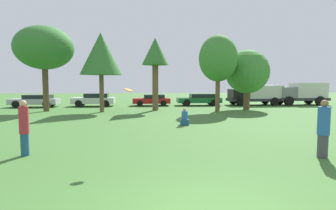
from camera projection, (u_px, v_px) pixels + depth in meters
person_thrower at (24, 127)px, 8.62m from camera, size 0.30×0.30×1.81m
person_catcher at (323, 129)px, 8.39m from camera, size 0.36×0.36×1.83m
frisbee at (128, 90)px, 8.33m from camera, size 0.28×0.27×0.15m
bystander_sitting at (185, 118)px, 15.03m from camera, size 0.46×0.38×0.98m
tree_0 at (44, 48)px, 21.99m from camera, size 4.72×4.72×7.03m
tree_1 at (101, 54)px, 21.42m from camera, size 3.36×3.36×6.39m
tree_2 at (155, 54)px, 22.79m from camera, size 2.28×2.28×6.20m
tree_3 at (218, 59)px, 22.09m from camera, size 3.18×3.18×6.31m
tree_4 at (247, 72)px, 23.97m from camera, size 3.90×3.90×5.32m
parked_car_silver at (36, 100)px, 26.35m from camera, size 4.53×2.09×1.21m
parked_car_white at (94, 99)px, 27.33m from camera, size 4.24×2.10×1.31m
parked_car_red at (152, 100)px, 27.99m from camera, size 3.89×1.95×1.16m
parked_car_green at (200, 99)px, 28.31m from camera, size 4.62×1.96×1.23m
delivery_truck_black at (256, 94)px, 28.76m from camera, size 5.95×2.47×2.12m
delivery_truck_grey at (302, 93)px, 28.96m from camera, size 5.54×2.31×2.37m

